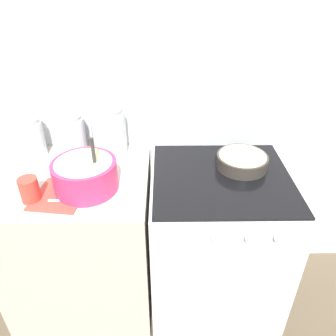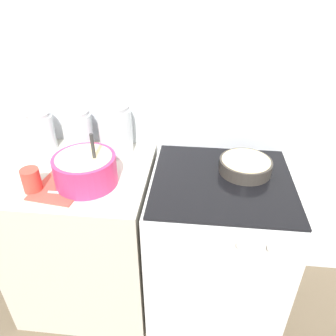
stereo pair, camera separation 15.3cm
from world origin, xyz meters
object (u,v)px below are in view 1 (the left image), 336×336
Objects in this scene: storage_jar_right at (110,136)px; tin_can at (29,190)px; baking_pan at (242,161)px; storage_jar_middle at (70,139)px; stove at (215,243)px; mixing_bowl at (85,174)px; storage_jar_left at (31,140)px.

tin_can is at bearing -127.23° from storage_jar_right.
storage_jar_middle is (-0.87, 0.13, 0.06)m from baking_pan.
tin_can is at bearing -168.69° from stove.
baking_pan is at bearing 13.17° from mixing_bowl.
baking_pan is at bearing -6.89° from storage_jar_left.
storage_jar_right reaches higher than baking_pan.
storage_jar_middle is at bearing -180.00° from storage_jar_right.
tin_can is (-0.85, -0.17, 0.50)m from stove.
storage_jar_middle is (-0.76, 0.21, 0.54)m from stove.
mixing_bowl is 1.37× the size of storage_jar_left.
stove is 0.82m from mixing_bowl.
storage_jar_left is at bearing 180.00° from storage_jar_middle.
tin_can reaches higher than baking_pan.
mixing_bowl is 0.45m from storage_jar_left.
storage_jar_middle is 0.39m from tin_can.
storage_jar_middle is 2.07× the size of tin_can.
mixing_bowl is 0.33m from storage_jar_middle.
baking_pan is 0.96× the size of storage_jar_right.
storage_jar_left is 0.20m from storage_jar_middle.
storage_jar_left reaches higher than baking_pan.
mixing_bowl is 1.08× the size of storage_jar_right.
storage_jar_right is 0.48m from tin_can.
mixing_bowl reaches higher than baking_pan.
mixing_bowl is 0.24m from tin_can.
storage_jar_right is at bearing 0.00° from storage_jar_middle.
storage_jar_left is at bearing 167.47° from stove.
mixing_bowl is (-0.63, -0.09, 0.52)m from stove.
stove is 3.94× the size of storage_jar_middle.
tin_can is at bearing -159.64° from mixing_bowl.
tin_can reaches higher than stove.
mixing_bowl reaches higher than tin_can.
baking_pan is at bearing 14.88° from tin_can.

